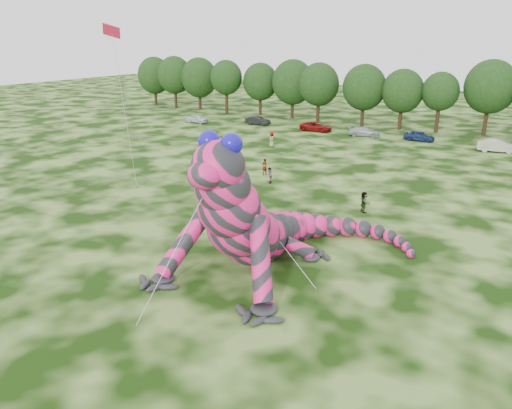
{
  "coord_description": "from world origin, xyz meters",
  "views": [
    {
      "loc": [
        15.66,
        -18.61,
        13.62
      ],
      "look_at": [
        1.21,
        5.58,
        4.0
      ],
      "focal_mm": 35.0,
      "sensor_mm": 36.0,
      "label": 1
    }
  ],
  "objects_px": {
    "car_0": "(197,119)",
    "car_4": "(419,136)",
    "tree_7": "(364,96)",
    "car_2": "(316,127)",
    "inflatable_gecko": "(261,192)",
    "tree_4": "(260,89)",
    "spectator_0": "(264,167)",
    "tree_6": "(319,93)",
    "spectator_5": "(364,202)",
    "spectator_4": "(272,140)",
    "tree_2": "(199,84)",
    "car_3": "(364,132)",
    "tree_9": "(439,103)",
    "tree_10": "(489,98)",
    "tree_1": "(175,82)",
    "spectator_1": "(269,175)",
    "tree_8": "(402,100)",
    "flying_kite": "(114,44)",
    "tree_3": "(226,87)",
    "tree_0": "(155,81)",
    "car_5": "(497,146)",
    "car_1": "(258,121)",
    "tree_5": "(293,89)"
  },
  "relations": [
    {
      "from": "tree_6",
      "to": "car_5",
      "type": "xyz_separation_m",
      "value": [
        27.83,
        -8.84,
        -3.99
      ]
    },
    {
      "from": "tree_8",
      "to": "spectator_4",
      "type": "relative_size",
      "value": 4.76
    },
    {
      "from": "tree_3",
      "to": "car_2",
      "type": "height_order",
      "value": "tree_3"
    },
    {
      "from": "inflatable_gecko",
      "to": "tree_4",
      "type": "relative_size",
      "value": 1.97
    },
    {
      "from": "tree_3",
      "to": "car_4",
      "type": "height_order",
      "value": "tree_3"
    },
    {
      "from": "car_3",
      "to": "spectator_5",
      "type": "relative_size",
      "value": 2.55
    },
    {
      "from": "car_2",
      "to": "spectator_4",
      "type": "xyz_separation_m",
      "value": [
        -0.36,
        -12.98,
        0.26
      ]
    },
    {
      "from": "tree_6",
      "to": "spectator_5",
      "type": "height_order",
      "value": "tree_6"
    },
    {
      "from": "car_1",
      "to": "spectator_4",
      "type": "height_order",
      "value": "spectator_4"
    },
    {
      "from": "tree_5",
      "to": "car_0",
      "type": "height_order",
      "value": "tree_5"
    },
    {
      "from": "tree_7",
      "to": "spectator_0",
      "type": "relative_size",
      "value": 5.6
    },
    {
      "from": "tree_0",
      "to": "spectator_4",
      "type": "relative_size",
      "value": 5.06
    },
    {
      "from": "flying_kite",
      "to": "spectator_1",
      "type": "bearing_deg",
      "value": 58.41
    },
    {
      "from": "tree_3",
      "to": "tree_8",
      "type": "bearing_deg",
      "value": -0.15
    },
    {
      "from": "tree_6",
      "to": "tree_10",
      "type": "xyz_separation_m",
      "value": [
        24.95,
        1.89,
        0.51
      ]
    },
    {
      "from": "spectator_4",
      "to": "tree_2",
      "type": "bearing_deg",
      "value": -155.71
    },
    {
      "from": "tree_1",
      "to": "car_2",
      "type": "xyz_separation_m",
      "value": [
        33.9,
        -8.76,
        -4.23
      ]
    },
    {
      "from": "tree_1",
      "to": "inflatable_gecko",
      "type": "bearing_deg",
      "value": -46.21
    },
    {
      "from": "tree_2",
      "to": "car_4",
      "type": "bearing_deg",
      "value": -11.65
    },
    {
      "from": "car_2",
      "to": "spectator_5",
      "type": "height_order",
      "value": "spectator_5"
    },
    {
      "from": "tree_5",
      "to": "tree_1",
      "type": "bearing_deg",
      "value": -179.13
    },
    {
      "from": "car_2",
      "to": "tree_2",
      "type": "bearing_deg",
      "value": 72.13
    },
    {
      "from": "tree_7",
      "to": "tree_0",
      "type": "bearing_deg",
      "value": 176.87
    },
    {
      "from": "tree_1",
      "to": "car_2",
      "type": "height_order",
      "value": "tree_1"
    },
    {
      "from": "flying_kite",
      "to": "tree_4",
      "type": "distance_m",
      "value": 51.73
    },
    {
      "from": "flying_kite",
      "to": "tree_6",
      "type": "bearing_deg",
      "value": 94.19
    },
    {
      "from": "spectator_0",
      "to": "car_2",
      "type": "bearing_deg",
      "value": -141.23
    },
    {
      "from": "car_0",
      "to": "car_4",
      "type": "xyz_separation_m",
      "value": [
        34.73,
        3.54,
        0.04
      ]
    },
    {
      "from": "tree_7",
      "to": "spectator_0",
      "type": "bearing_deg",
      "value": -87.9
    },
    {
      "from": "inflatable_gecko",
      "to": "car_2",
      "type": "relative_size",
      "value": 3.67
    },
    {
      "from": "tree_7",
      "to": "car_1",
      "type": "bearing_deg",
      "value": -154.08
    },
    {
      "from": "car_0",
      "to": "spectator_5",
      "type": "relative_size",
      "value": 2.23
    },
    {
      "from": "flying_kite",
      "to": "tree_5",
      "type": "relative_size",
      "value": 1.52
    },
    {
      "from": "spectator_1",
      "to": "tree_10",
      "type": "bearing_deg",
      "value": 124.09
    },
    {
      "from": "spectator_4",
      "to": "car_4",
      "type": "bearing_deg",
      "value": 104.22
    },
    {
      "from": "tree_5",
      "to": "car_3",
      "type": "distance_m",
      "value": 18.97
    },
    {
      "from": "car_2",
      "to": "car_4",
      "type": "height_order",
      "value": "car_4"
    },
    {
      "from": "tree_2",
      "to": "tree_9",
      "type": "height_order",
      "value": "tree_2"
    },
    {
      "from": "tree_1",
      "to": "car_2",
      "type": "bearing_deg",
      "value": -14.49
    },
    {
      "from": "tree_7",
      "to": "spectator_5",
      "type": "bearing_deg",
      "value": -70.32
    },
    {
      "from": "tree_1",
      "to": "car_5",
      "type": "bearing_deg",
      "value": -9.88
    },
    {
      "from": "tree_3",
      "to": "tree_10",
      "type": "relative_size",
      "value": 0.9
    },
    {
      "from": "tree_0",
      "to": "flying_kite",
      "type": "bearing_deg",
      "value": -50.57
    },
    {
      "from": "car_3",
      "to": "car_4",
      "type": "xyz_separation_m",
      "value": [
        7.54,
        0.52,
        0.05
      ]
    },
    {
      "from": "tree_0",
      "to": "tree_7",
      "type": "bearing_deg",
      "value": -3.13
    },
    {
      "from": "tree_9",
      "to": "tree_10",
      "type": "bearing_deg",
      "value": 11.02
    },
    {
      "from": "tree_6",
      "to": "car_2",
      "type": "height_order",
      "value": "tree_6"
    },
    {
      "from": "tree_7",
      "to": "car_4",
      "type": "height_order",
      "value": "tree_7"
    },
    {
      "from": "inflatable_gecko",
      "to": "spectator_1",
      "type": "distance_m",
      "value": 17.52
    },
    {
      "from": "tree_9",
      "to": "tree_7",
      "type": "bearing_deg",
      "value": -177.22
    }
  ]
}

